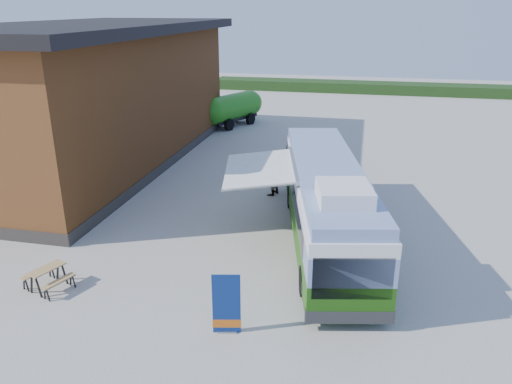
% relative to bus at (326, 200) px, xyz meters
% --- Properties ---
extents(ground, '(100.00, 100.00, 0.00)m').
position_rel_bus_xyz_m(ground, '(-2.64, -2.49, -1.67)').
color(ground, '#BCB7AD').
rests_on(ground, ground).
extents(barn, '(9.60, 21.20, 7.50)m').
position_rel_bus_xyz_m(barn, '(-13.14, 7.51, 1.92)').
color(barn, brown).
rests_on(barn, ground).
extents(hedge, '(40.00, 3.00, 1.00)m').
position_rel_bus_xyz_m(hedge, '(5.36, 35.51, -1.17)').
color(hedge, '#264419').
rests_on(hedge, ground).
extents(bus, '(4.72, 11.64, 3.50)m').
position_rel_bus_xyz_m(bus, '(0.00, 0.00, 0.00)').
color(bus, '#286510').
rests_on(bus, ground).
extents(awning, '(3.40, 4.63, 0.52)m').
position_rel_bus_xyz_m(awning, '(-2.31, 0.08, 0.87)').
color(awning, white).
rests_on(awning, ground).
extents(banner, '(0.76, 0.29, 1.78)m').
position_rel_bus_xyz_m(banner, '(-2.07, -6.18, -0.94)').
color(banner, navy).
rests_on(banner, ground).
extents(picnic_table, '(1.57, 1.49, 0.72)m').
position_rel_bus_xyz_m(picnic_table, '(-8.11, -5.21, -1.13)').
color(picnic_table, tan).
rests_on(picnic_table, ground).
extents(person_a, '(0.73, 0.67, 1.67)m').
position_rel_bus_xyz_m(person_a, '(-2.49, 7.28, -0.83)').
color(person_a, '#999999').
rests_on(person_a, ground).
extents(person_b, '(0.96, 1.06, 1.78)m').
position_rel_bus_xyz_m(person_b, '(-2.89, 4.43, -0.78)').
color(person_b, '#999999').
rests_on(person_b, ground).
extents(slurry_tanker, '(3.60, 5.88, 2.34)m').
position_rel_bus_xyz_m(slurry_tanker, '(-8.34, 17.83, -0.32)').
color(slurry_tanker, '#278317').
rests_on(slurry_tanker, ground).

